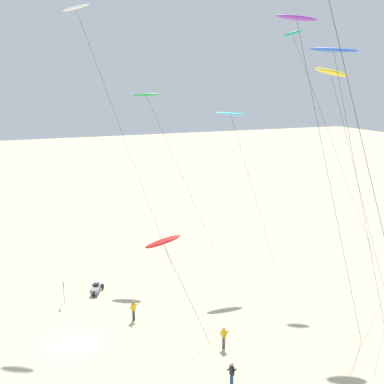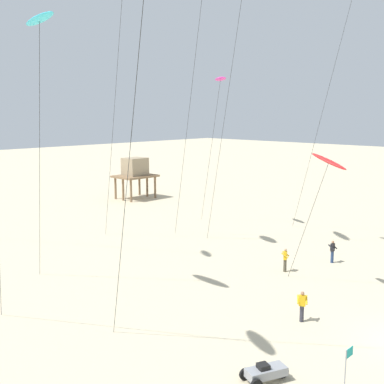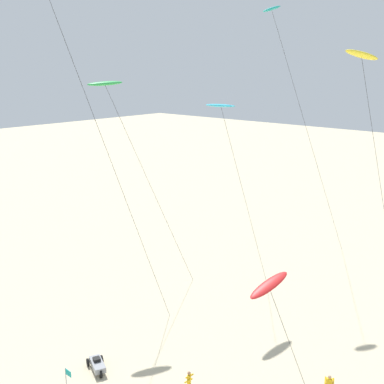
{
  "view_description": "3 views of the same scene",
  "coord_description": "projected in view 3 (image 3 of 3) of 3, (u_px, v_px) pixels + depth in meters",
  "views": [
    {
      "loc": [
        31.29,
        -2.71,
        18.92
      ],
      "look_at": [
        -1.24,
        10.16,
        10.38
      ],
      "focal_mm": 42.38,
      "sensor_mm": 36.0,
      "label": 1
    },
    {
      "loc": [
        -22.89,
        -7.24,
        10.96
      ],
      "look_at": [
        -1.8,
        12.92,
        6.1
      ],
      "focal_mm": 45.1,
      "sensor_mm": 36.0,
      "label": 2
    },
    {
      "loc": [
        15.16,
        -13.36,
        18.91
      ],
      "look_at": [
        -4.63,
        8.91,
        11.21
      ],
      "focal_mm": 45.81,
      "sensor_mm": 36.0,
      "label": 3
    }
  ],
  "objects": [
    {
      "name": "kite_red",
      "position": [
        269.0,
        286.0,
        24.88
      ],
      "size": [
        1.8,
        4.53,
        8.65
      ],
      "color": "red",
      "rests_on": "ground"
    },
    {
      "name": "kite_green",
      "position": [
        106.0,
        85.0,
        36.82
      ],
      "size": [
        3.54,
        8.46,
        17.86
      ],
      "color": "green",
      "rests_on": "ground"
    },
    {
      "name": "kite_cyan",
      "position": [
        221.0,
        107.0,
        38.58
      ],
      "size": [
        2.32,
        6.43,
        16.14
      ],
      "color": "#33BFE0",
      "rests_on": "ground"
    },
    {
      "name": "beach_buggy",
      "position": [
        97.0,
        364.0,
        31.26
      ],
      "size": [
        2.11,
        1.53,
        0.82
      ],
      "color": "gray",
      "rests_on": "ground"
    },
    {
      "name": "marker_flag",
      "position": [
        67.0,
        378.0,
        28.13
      ],
      "size": [
        0.57,
        0.05,
        2.1
      ],
      "color": "gray",
      "rests_on": "ground"
    },
    {
      "name": "kite_flyer_nearest",
      "position": [
        189.0,
        383.0,
        28.64
      ],
      "size": [
        0.71,
        0.72,
        1.67
      ],
      "color": "#33333D",
      "rests_on": "ground"
    },
    {
      "name": "kite_teal",
      "position": [
        274.0,
        17.0,
        41.56
      ],
      "size": [
        4.2,
        10.77,
        24.01
      ],
      "color": "teal",
      "rests_on": "ground"
    },
    {
      "name": "kite_yellow",
      "position": [
        362.0,
        57.0,
        34.92
      ],
      "size": [
        3.36,
        7.43,
        20.24
      ],
      "color": "yellow",
      "rests_on": "ground"
    }
  ]
}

